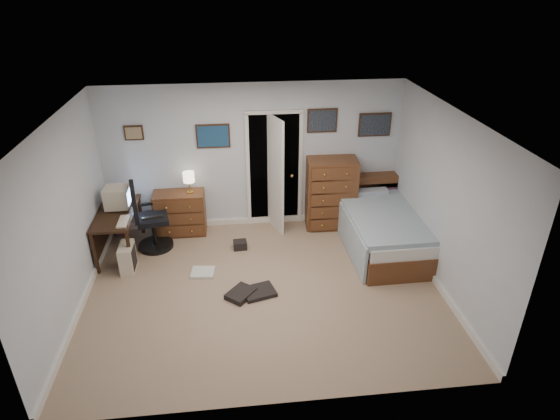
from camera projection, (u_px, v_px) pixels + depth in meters
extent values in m
cube|color=tan|center=(264.00, 289.00, 6.69)|extent=(5.00, 4.00, 0.02)
cube|color=#321D10|center=(116.00, 213.00, 7.26)|extent=(0.59, 1.25, 0.04)
cube|color=#321D10|center=(95.00, 254.00, 6.88)|extent=(0.05, 0.05, 0.68)
cube|color=#321D10|center=(130.00, 252.00, 6.93)|extent=(0.05, 0.05, 0.68)
cube|color=#321D10|center=(111.00, 217.00, 7.91)|extent=(0.05, 0.05, 0.68)
cube|color=#321D10|center=(141.00, 215.00, 7.97)|extent=(0.05, 0.05, 0.68)
cube|color=#321D10|center=(102.00, 232.00, 7.37)|extent=(0.04, 1.15, 0.48)
cube|color=beige|center=(117.00, 197.00, 7.30)|extent=(0.37, 0.35, 0.33)
cube|color=#8CB2F2|center=(129.00, 196.00, 7.32)|extent=(0.01, 0.27, 0.21)
cube|color=beige|center=(119.00, 207.00, 7.38)|extent=(0.24, 0.24, 0.02)
cube|color=beige|center=(123.00, 221.00, 6.95)|extent=(0.15, 0.39, 0.02)
cube|color=beige|center=(128.00, 258.00, 7.01)|extent=(0.20, 0.40, 0.43)
cube|color=black|center=(134.00, 257.00, 7.02)|extent=(0.01, 0.29, 0.34)
cylinder|color=black|center=(156.00, 245.00, 7.68)|extent=(0.66, 0.66, 0.06)
cylinder|color=black|center=(154.00, 233.00, 7.58)|extent=(0.08, 0.08, 0.43)
cube|color=black|center=(152.00, 219.00, 7.46)|extent=(0.56, 0.56, 0.09)
cube|color=black|center=(134.00, 202.00, 7.24)|extent=(0.15, 0.43, 0.59)
cube|color=black|center=(153.00, 218.00, 7.17)|extent=(0.33, 0.12, 0.04)
cube|color=black|center=(150.00, 203.00, 7.61)|extent=(0.33, 0.12, 0.04)
cube|color=maroon|center=(118.00, 212.00, 7.89)|extent=(0.18, 0.18, 0.85)
cube|color=#5C2E1D|center=(180.00, 213.00, 7.96)|extent=(0.85, 0.43, 0.75)
cylinder|color=gold|center=(190.00, 192.00, 7.80)|extent=(0.11, 0.11, 0.02)
cylinder|color=gold|center=(190.00, 186.00, 7.75)|extent=(0.02, 0.02, 0.23)
cylinder|color=beige|center=(189.00, 177.00, 7.68)|extent=(0.19, 0.19, 0.17)
cube|color=black|center=(272.00, 164.00, 8.30)|extent=(0.90, 0.60, 2.00)
cube|color=white|center=(248.00, 172.00, 7.96)|extent=(0.06, 0.05, 2.00)
cube|color=white|center=(300.00, 170.00, 8.05)|extent=(0.06, 0.05, 2.00)
cube|color=white|center=(274.00, 112.00, 7.54)|extent=(0.96, 0.05, 0.06)
cube|color=white|center=(272.00, 173.00, 7.91)|extent=(0.31, 0.77, 2.00)
sphere|color=gold|center=(292.00, 176.00, 7.80)|extent=(0.06, 0.06, 0.06)
cube|color=#5C2E1D|center=(331.00, 193.00, 8.08)|extent=(0.88, 0.55, 1.25)
cube|color=#5C2E1D|center=(377.00, 197.00, 8.36)|extent=(0.99, 0.26, 0.88)
cube|color=black|center=(379.00, 190.00, 8.22)|extent=(0.91, 0.11, 0.29)
cube|color=maroon|center=(378.00, 192.00, 8.24)|extent=(0.79, 0.13, 0.22)
cube|color=#5C2E1D|center=(381.00, 236.00, 7.65)|extent=(1.10, 2.15, 0.37)
cube|color=white|center=(383.00, 221.00, 7.52)|extent=(1.06, 2.11, 0.19)
cube|color=slate|center=(386.00, 217.00, 7.37)|extent=(1.16, 1.83, 0.11)
cube|color=slate|center=(349.00, 235.00, 7.44)|extent=(0.07, 1.82, 0.58)
cube|color=slate|center=(369.00, 191.00, 8.15)|extent=(0.59, 0.41, 0.14)
cube|color=#331E11|center=(134.00, 133.00, 7.45)|extent=(0.30, 0.03, 0.24)
cube|color=#8B634C|center=(134.00, 133.00, 7.43)|extent=(0.25, 0.01, 0.19)
cube|color=#331E11|center=(213.00, 136.00, 7.62)|extent=(0.55, 0.03, 0.40)
cube|color=#0A374C|center=(213.00, 136.00, 7.60)|extent=(0.50, 0.01, 0.35)
cube|color=#331E11|center=(322.00, 121.00, 7.71)|extent=(0.50, 0.03, 0.40)
cube|color=black|center=(322.00, 121.00, 7.69)|extent=(0.45, 0.01, 0.35)
cube|color=#331E11|center=(375.00, 125.00, 7.84)|extent=(0.55, 0.03, 0.40)
cube|color=black|center=(375.00, 125.00, 7.82)|extent=(0.50, 0.01, 0.35)
cube|color=silver|center=(203.00, 273.00, 7.00)|extent=(0.37, 0.33, 0.05)
cube|color=black|center=(241.00, 294.00, 6.52)|extent=(0.47, 0.49, 0.08)
cube|color=black|center=(259.00, 292.00, 6.58)|extent=(0.51, 0.44, 0.06)
cube|color=black|center=(240.00, 245.00, 7.63)|extent=(0.22, 0.19, 0.14)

